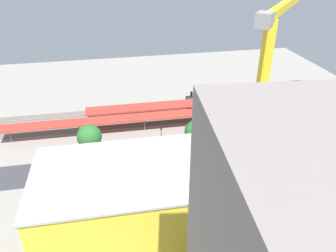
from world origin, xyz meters
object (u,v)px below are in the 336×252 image
(passenger_coach, at_px, (274,91))
(tower_crane, at_px, (262,102))
(parked_car_1, at_px, (182,164))
(parked_car_3, at_px, (112,172))
(box_truck_0, at_px, (80,185))
(construction_building, at_px, (143,204))
(street_tree_0, at_px, (279,120))
(street_tree_2, at_px, (89,137))
(parked_car_0, at_px, (217,160))
(traffic_light, at_px, (161,135))
(locomotive, at_px, (208,101))
(parked_car_2, at_px, (149,169))
(platform_canopy_far, at_px, (170,105))
(platform_canopy_near, at_px, (112,120))
(street_tree_1, at_px, (202,130))
(street_tree_3, at_px, (196,132))

(passenger_coach, bearing_deg, tower_crane, 57.43)
(parked_car_1, relative_size, parked_car_3, 0.95)
(parked_car_3, relative_size, box_truck_0, 0.50)
(parked_car_3, relative_size, construction_building, 0.13)
(street_tree_0, height_order, street_tree_2, street_tree_2)
(parked_car_0, xyz_separation_m, street_tree_0, (-19.07, -7.56, 4.67))
(passenger_coach, xyz_separation_m, box_truck_0, (60.69, 34.13, -1.61))
(traffic_light, bearing_deg, passenger_coach, -151.68)
(locomotive, xyz_separation_m, parked_car_1, (15.77, 29.92, -1.12))
(parked_car_1, xyz_separation_m, parked_car_2, (7.79, 0.36, -0.03))
(platform_canopy_far, bearing_deg, street_tree_0, 145.73)
(parked_car_0, bearing_deg, traffic_light, -32.17)
(construction_building, bearing_deg, platform_canopy_near, -83.40)
(street_tree_1, relative_size, traffic_light, 0.88)
(street_tree_1, distance_m, street_tree_2, 27.72)
(traffic_light, bearing_deg, tower_crane, 122.46)
(parked_car_0, relative_size, parked_car_3, 1.04)
(parked_car_1, distance_m, traffic_light, 9.21)
(parked_car_0, height_order, traffic_light, traffic_light)
(tower_crane, bearing_deg, platform_canopy_far, -78.74)
(parked_car_2, bearing_deg, platform_canopy_near, -69.65)
(platform_canopy_near, relative_size, traffic_light, 8.21)
(traffic_light, bearing_deg, locomotive, -130.77)
(platform_canopy_near, height_order, street_tree_3, street_tree_3)
(passenger_coach, bearing_deg, parked_car_2, 33.52)
(passenger_coach, bearing_deg, parked_car_3, 28.63)
(box_truck_0, distance_m, street_tree_2, 13.54)
(locomotive, bearing_deg, traffic_light, 49.23)
(locomotive, relative_size, construction_building, 0.43)
(parked_car_2, xyz_separation_m, parked_car_3, (8.29, -0.81, -0.01))
(platform_canopy_far, height_order, parked_car_1, platform_canopy_far)
(locomotive, distance_m, parked_car_3, 43.41)
(tower_crane, bearing_deg, parked_car_1, -53.60)
(box_truck_0, distance_m, street_tree_3, 30.56)
(parked_car_0, distance_m, street_tree_3, 9.01)
(parked_car_1, bearing_deg, parked_car_2, 2.68)
(parked_car_1, distance_m, street_tree_3, 9.99)
(street_tree_2, bearing_deg, locomotive, -149.53)
(box_truck_0, xyz_separation_m, street_tree_2, (-2.25, -12.78, 3.87))
(construction_building, distance_m, tower_crane, 26.43)
(parked_car_2, distance_m, street_tree_0, 36.53)
(tower_crane, relative_size, street_tree_0, 4.58)
(street_tree_0, bearing_deg, parked_car_2, 12.80)
(parked_car_0, xyz_separation_m, parked_car_1, (8.48, 0.10, 0.10))
(platform_canopy_far, distance_m, street_tree_1, 16.90)
(platform_canopy_far, height_order, traffic_light, traffic_light)
(parked_car_0, xyz_separation_m, tower_crane, (-1.60, 13.78, 21.41))
(tower_crane, bearing_deg, street_tree_3, -77.30)
(parked_car_2, relative_size, parked_car_3, 0.94)
(parked_car_0, height_order, construction_building, construction_building)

